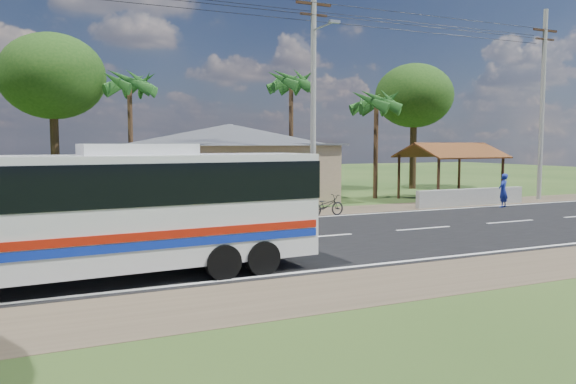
# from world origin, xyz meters

# --- Properties ---
(ground) EXTENTS (120.00, 120.00, 0.00)m
(ground) POSITION_xyz_m (0.00, 0.00, 0.00)
(ground) COLOR #264217
(ground) RESTS_ON ground
(road) EXTENTS (120.00, 16.00, 0.03)m
(road) POSITION_xyz_m (0.00, 0.00, 0.01)
(road) COLOR black
(road) RESTS_ON ground
(house) EXTENTS (12.40, 10.00, 5.00)m
(house) POSITION_xyz_m (1.00, 13.00, 2.64)
(house) COLOR tan
(house) RESTS_ON ground
(waiting_shed) EXTENTS (5.20, 4.48, 3.35)m
(waiting_shed) POSITION_xyz_m (13.00, 8.50, 2.73)
(waiting_shed) COLOR #382114
(waiting_shed) RESTS_ON ground
(concrete_barrier) EXTENTS (7.00, 0.30, 0.90)m
(concrete_barrier) POSITION_xyz_m (12.00, 5.60, 0.45)
(concrete_barrier) COLOR #9E9E99
(concrete_barrier) RESTS_ON ground
(utility_poles) EXTENTS (32.80, 2.22, 11.00)m
(utility_poles) POSITION_xyz_m (2.67, 6.49, 5.77)
(utility_poles) COLOR #9E9E99
(utility_poles) RESTS_ON ground
(palm_near) EXTENTS (2.80, 2.80, 6.70)m
(palm_near) POSITION_xyz_m (9.50, 11.00, 5.71)
(palm_near) COLOR #47301E
(palm_near) RESTS_ON ground
(palm_mid) EXTENTS (2.80, 2.80, 8.20)m
(palm_mid) POSITION_xyz_m (6.00, 15.50, 7.16)
(palm_mid) COLOR #47301E
(palm_mid) RESTS_ON ground
(palm_far) EXTENTS (2.80, 2.80, 7.70)m
(palm_far) POSITION_xyz_m (-4.00, 16.00, 6.68)
(palm_far) COLOR #47301E
(palm_far) RESTS_ON ground
(tree_behind_house) EXTENTS (6.00, 6.00, 9.61)m
(tree_behind_house) POSITION_xyz_m (-8.00, 18.00, 7.12)
(tree_behind_house) COLOR #47301E
(tree_behind_house) RESTS_ON ground
(tree_behind_shed) EXTENTS (5.60, 5.60, 9.02)m
(tree_behind_shed) POSITION_xyz_m (16.00, 16.00, 6.68)
(tree_behind_shed) COLOR #47301E
(tree_behind_shed) RESTS_ON ground
(coach_bus) EXTENTS (10.75, 2.85, 3.30)m
(coach_bus) POSITION_xyz_m (-7.77, -3.68, 1.89)
(coach_bus) COLOR silver
(coach_bus) RESTS_ON ground
(motorcycle) EXTENTS (1.92, 0.87, 0.97)m
(motorcycle) POSITION_xyz_m (2.90, 4.95, 0.49)
(motorcycle) COLOR black
(motorcycle) RESTS_ON ground
(person) EXTENTS (0.75, 0.63, 1.76)m
(person) POSITION_xyz_m (12.83, 4.19, 0.88)
(person) COLOR navy
(person) RESTS_ON ground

